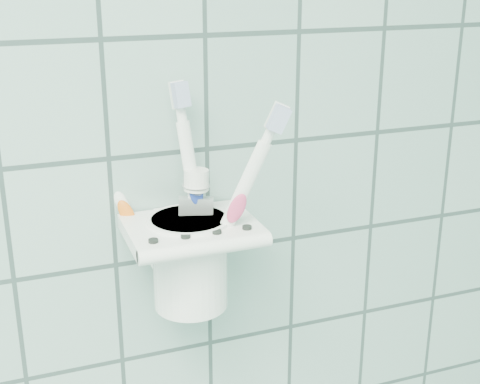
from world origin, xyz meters
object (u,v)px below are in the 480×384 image
object	(u,v)px
toothbrush_pink	(171,207)
toothbrush_blue	(209,193)
holder_bracket	(191,231)
toothpaste_tube	(193,224)
cup	(190,258)
toothbrush_orange	(188,200)

from	to	relation	value
toothbrush_pink	toothbrush_blue	size ratio (longest dim) A/B	0.85
holder_bracket	toothbrush_blue	bearing A→B (deg)	5.04
toothbrush_pink	toothpaste_tube	size ratio (longest dim) A/B	1.40
holder_bracket	toothbrush_pink	size ratio (longest dim) A/B	0.68
holder_bracket	cup	xyz separation A→B (m)	(-0.00, 0.00, -0.03)
toothpaste_tube	cup	bearing A→B (deg)	-111.00
toothbrush_blue	toothpaste_tube	distance (m)	0.04
toothbrush_blue	toothbrush_orange	xyz separation A→B (m)	(-0.02, -0.01, 0.00)
toothbrush_blue	holder_bracket	bearing A→B (deg)	174.85
cup	toothpaste_tube	size ratio (longest dim) A/B	0.72
holder_bracket	toothbrush_pink	distance (m)	0.03
toothbrush_blue	toothpaste_tube	xyz separation A→B (m)	(-0.01, 0.01, -0.03)
cup	toothbrush_blue	xyz separation A→B (m)	(0.02, -0.00, 0.06)
toothbrush_orange	toothbrush_blue	bearing A→B (deg)	36.26
cup	toothbrush_pink	xyz separation A→B (m)	(-0.01, 0.01, 0.05)
toothpaste_tube	toothbrush_pink	bearing A→B (deg)	-161.43
toothbrush_pink	toothbrush_blue	distance (m)	0.04
cup	toothbrush_blue	world-z (taller)	toothbrush_blue
toothbrush_pink	toothbrush_blue	world-z (taller)	toothbrush_blue
toothpaste_tube	toothbrush_orange	bearing A→B (deg)	-99.06
cup	toothbrush_pink	world-z (taller)	toothbrush_pink
toothbrush_blue	cup	bearing A→B (deg)	163.33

